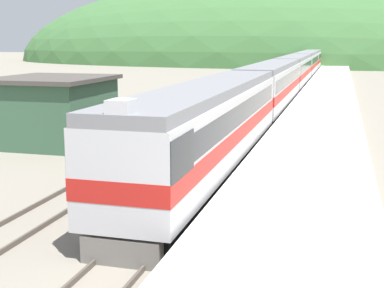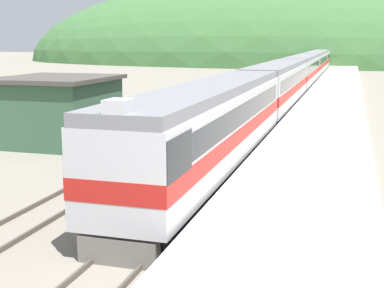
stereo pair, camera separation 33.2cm
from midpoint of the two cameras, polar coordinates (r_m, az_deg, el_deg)
name	(u,v)px [view 1 (the left image)]	position (r m, az deg, el deg)	size (l,w,h in m)	color
track_main	(291,91)	(64.39, 10.42, 5.53)	(1.52, 180.00, 0.16)	#4C443D
track_siding	(255,91)	(64.92, 6.58, 5.68)	(1.52, 180.00, 0.16)	#4C443D
platform	(323,111)	(44.24, 13.62, 3.47)	(5.33, 140.00, 0.94)	#BCB5A5
distant_hills	(321,62)	(152.56, 13.49, 8.45)	(178.81, 80.47, 49.99)	#3D6B38
station_shed	(53,110)	(32.66, -14.91, 3.53)	(6.13, 6.80, 3.94)	#385B42
express_train_lead_car	(209,126)	(23.74, 1.47, 1.89)	(2.97, 21.08, 4.52)	black
carriage_second	(272,86)	(45.59, 8.34, 6.15)	(2.96, 21.38, 4.16)	black
carriage_third	(295,71)	(67.68, 10.75, 7.63)	(2.96, 21.38, 4.16)	black
carriage_fourth	(306,64)	(89.86, 11.98, 8.38)	(2.96, 21.38, 4.16)	black
carriage_fifth	(313,59)	(112.06, 12.73, 8.82)	(2.96, 21.38, 4.16)	black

